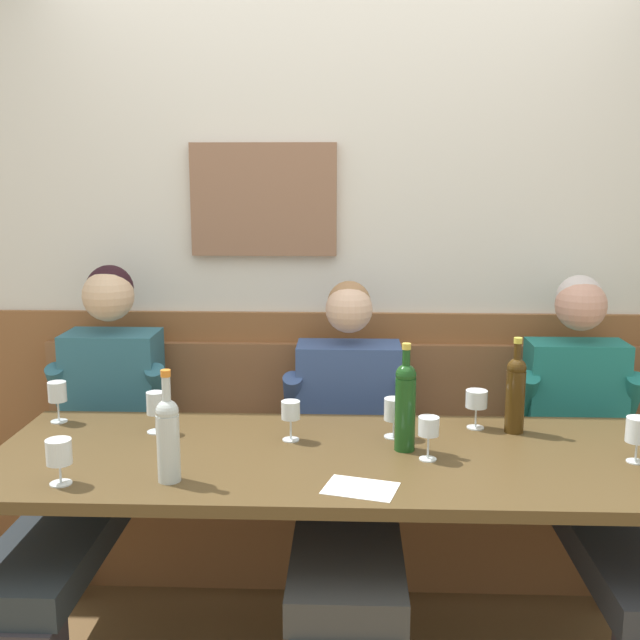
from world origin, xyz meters
The scene contains 19 objects.
room_wall_back centered at (0.00, 1.09, 1.40)m, with size 6.80×0.12×2.80m.
wood_wainscot_panel centered at (0.00, 1.04, 0.54)m, with size 6.80×0.03×1.07m, color brown.
wall_bench centered at (0.00, 0.83, 0.28)m, with size 2.62×0.42×0.94m.
dining_table centered at (0.00, 0.16, 0.68)m, with size 2.32×0.84×0.76m.
person_right_seat centered at (-0.96, 0.49, 0.64)m, with size 0.49×1.26×1.30m.
person_center_left_seat centered at (0.03, 0.45, 0.59)m, with size 0.53×1.25×1.24m.
person_left_seat centered at (0.96, 0.45, 0.61)m, with size 0.50×1.25×1.27m.
wine_bottle_green_tall centered at (0.62, 0.40, 0.91)m, with size 0.07×0.07×0.35m.
wine_bottle_amber_mid centered at (-0.51, -0.09, 0.90)m, with size 0.07×0.07×0.35m.
wine_bottle_clear_water centered at (0.22, 0.20, 0.92)m, with size 0.07×0.07×0.37m.
wine_glass_center_front centered at (0.19, 0.32, 0.85)m, with size 0.07×0.07×0.14m.
wine_glass_right_end centered at (-0.66, 0.34, 0.86)m, with size 0.07×0.07×0.15m.
wine_glass_center_rear centered at (0.49, 0.44, 0.86)m, with size 0.08×0.08×0.14m.
wine_glass_mid_left centered at (0.95, 0.12, 0.86)m, with size 0.08×0.08×0.15m.
wine_glass_mid_right centered at (-0.83, -0.13, 0.85)m, with size 0.08×0.08×0.14m.
wine_glass_near_bucket centered at (-1.05, 0.44, 0.87)m, with size 0.07×0.07×0.15m.
wine_glass_by_bottle centered at (-0.17, 0.28, 0.86)m, with size 0.07×0.07×0.14m.
wine_glass_left_end centered at (0.29, 0.11, 0.87)m, with size 0.07×0.07×0.14m.
tasting_sheet_left_guest centered at (0.07, -0.13, 0.76)m, with size 0.21×0.15×0.00m, color white.
Camera 1 is at (0.03, -2.26, 1.67)m, focal length 43.13 mm.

